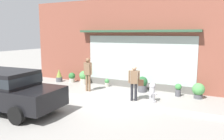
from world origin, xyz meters
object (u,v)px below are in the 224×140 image
object	(u,v)px
pedestrian_with_handbag	(135,81)
pedestrian_passerby	(88,72)
potted_plant_by_entrance	(84,77)
potted_plant_near_hydrant	(72,77)
potted_plant_low_front	(198,90)
potted_plant_window_center	(107,83)
potted_plant_trailing_edge	(59,76)
potted_plant_window_left	(142,84)
fire_hydrant	(152,92)
potted_plant_doorstep	(178,89)
parked_car_black	(6,88)

from	to	relation	value
pedestrian_with_handbag	pedestrian_passerby	xyz separation A→B (m)	(-2.81, 0.51, 0.11)
potted_plant_by_entrance	pedestrian_passerby	bearing A→B (deg)	-48.60
pedestrian_passerby	potted_plant_near_hydrant	size ratio (longest dim) A/B	2.90
potted_plant_near_hydrant	potted_plant_by_entrance	bearing A→B (deg)	-3.03
pedestrian_with_handbag	potted_plant_low_front	world-z (taller)	pedestrian_with_handbag
potted_plant_window_center	potted_plant_near_hydrant	xyz separation A→B (m)	(-2.49, 0.04, 0.10)
pedestrian_passerby	potted_plant_trailing_edge	distance (m)	3.25
pedestrian_with_handbag	potted_plant_low_front	bearing A→B (deg)	12.16
potted_plant_window_left	fire_hydrant	bearing A→B (deg)	-55.70
potted_plant_low_front	potted_plant_window_center	bearing A→B (deg)	178.14
potted_plant_low_front	potted_plant_doorstep	size ratio (longest dim) A/B	1.17
fire_hydrant	potted_plant_low_front	world-z (taller)	fire_hydrant
potted_plant_by_entrance	parked_car_black	bearing A→B (deg)	-88.64
potted_plant_doorstep	potted_plant_trailing_edge	distance (m)	7.34
pedestrian_with_handbag	potted_plant_trailing_edge	bearing A→B (deg)	141.19
pedestrian_passerby	potted_plant_by_entrance	bearing A→B (deg)	-52.93
potted_plant_by_entrance	pedestrian_with_handbag	bearing A→B (deg)	-24.95
pedestrian_with_handbag	pedestrian_passerby	bearing A→B (deg)	147.35
fire_hydrant	potted_plant_window_left	world-z (taller)	fire_hydrant
pedestrian_with_handbag	potted_plant_doorstep	distance (m)	2.37
potted_plant_window_left	potted_plant_trailing_edge	world-z (taller)	potted_plant_window_left
fire_hydrant	potted_plant_window_left	bearing A→B (deg)	124.30
parked_car_black	potted_plant_near_hydrant	bearing A→B (deg)	97.01
potted_plant_window_left	potted_plant_by_entrance	world-z (taller)	potted_plant_window_left
pedestrian_with_handbag	potted_plant_window_center	bearing A→B (deg)	120.21
potted_plant_window_left	potted_plant_by_entrance	distance (m)	3.77
pedestrian_passerby	potted_plant_window_center	xyz separation A→B (m)	(0.37, 1.36, -0.80)
fire_hydrant	parked_car_black	xyz separation A→B (m)	(-4.63, -3.78, 0.47)
potted_plant_near_hydrant	potted_plant_trailing_edge	xyz separation A→B (m)	(-0.83, -0.21, 0.05)
potted_plant_window_center	potted_plant_window_left	world-z (taller)	potted_plant_window_left
pedestrian_with_handbag	potted_plant_window_center	xyz separation A→B (m)	(-2.44, 1.87, -0.69)
potted_plant_window_center	potted_plant_doorstep	bearing A→B (deg)	-2.95
potted_plant_window_center	potted_plant_by_entrance	size ratio (longest dim) A/B	0.57
pedestrian_passerby	potted_plant_near_hydrant	world-z (taller)	pedestrian_passerby
potted_plant_window_left	potted_plant_doorstep	bearing A→B (deg)	-0.23
pedestrian_passerby	potted_plant_low_front	distance (m)	5.47
fire_hydrant	potted_plant_window_left	xyz separation A→B (m)	(-1.00, 1.47, 0.00)
potted_plant_doorstep	pedestrian_with_handbag	bearing A→B (deg)	-133.50
potted_plant_by_entrance	potted_plant_window_center	bearing A→B (deg)	0.25
potted_plant_window_center	potted_plant_doorstep	distance (m)	4.03
potted_plant_window_center	potted_plant_window_left	bearing A→B (deg)	-5.19
potted_plant_window_left	potted_plant_near_hydrant	bearing A→B (deg)	177.04
fire_hydrant	potted_plant_by_entrance	world-z (taller)	fire_hydrant
potted_plant_trailing_edge	potted_plant_window_left	bearing A→B (deg)	-0.32
potted_plant_low_front	potted_plant_doorstep	bearing A→B (deg)	-177.03
pedestrian_passerby	potted_plant_window_center	size ratio (longest dim) A/B	3.93
pedestrian_with_handbag	potted_plant_by_entrance	size ratio (longest dim) A/B	2.02
potted_plant_window_center	pedestrian_passerby	bearing A→B (deg)	-105.20
pedestrian_passerby	potted_plant_window_left	size ratio (longest dim) A/B	2.18
potted_plant_window_center	potted_plant_low_front	distance (m)	4.93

